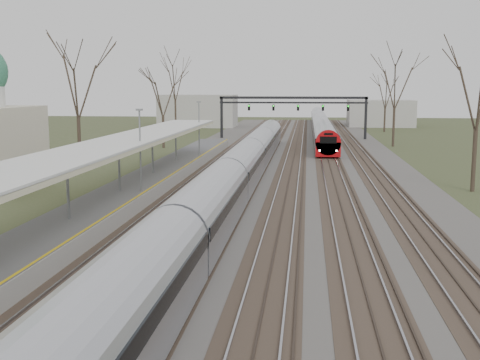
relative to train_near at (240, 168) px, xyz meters
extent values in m
cube|color=#474442|center=(2.50, 12.74, -1.43)|extent=(24.00, 160.00, 0.10)
cube|color=#4C3828|center=(-3.50, 12.74, -1.39)|extent=(2.60, 160.00, 0.06)
cube|color=gray|center=(-4.22, 12.74, -1.32)|extent=(0.07, 160.00, 0.12)
cube|color=gray|center=(-2.78, 12.74, -1.32)|extent=(0.07, 160.00, 0.12)
cube|color=#4C3828|center=(0.00, 12.74, -1.39)|extent=(2.60, 160.00, 0.06)
cube|color=gray|center=(-0.72, 12.74, -1.32)|extent=(0.07, 160.00, 0.12)
cube|color=gray|center=(0.72, 12.74, -1.32)|extent=(0.07, 160.00, 0.12)
cube|color=#4C3828|center=(3.50, 12.74, -1.39)|extent=(2.60, 160.00, 0.06)
cube|color=gray|center=(2.78, 12.74, -1.32)|extent=(0.07, 160.00, 0.12)
cube|color=gray|center=(4.22, 12.74, -1.32)|extent=(0.07, 160.00, 0.12)
cube|color=#4C3828|center=(7.00, 12.74, -1.39)|extent=(2.60, 160.00, 0.06)
cube|color=gray|center=(6.28, 12.74, -1.32)|extent=(0.07, 160.00, 0.12)
cube|color=gray|center=(7.72, 12.74, -1.32)|extent=(0.07, 160.00, 0.12)
cube|color=#4C3828|center=(10.50, 12.74, -1.39)|extent=(2.60, 160.00, 0.06)
cube|color=gray|center=(9.78, 12.74, -1.32)|extent=(0.07, 160.00, 0.12)
cube|color=gray|center=(11.22, 12.74, -1.32)|extent=(0.07, 160.00, 0.12)
cube|color=#9E9B93|center=(-6.55, -4.76, -0.98)|extent=(3.50, 69.00, 1.00)
cylinder|color=slate|center=(-6.55, -16.26, 1.02)|extent=(0.14, 0.14, 3.00)
cylinder|color=slate|center=(-6.55, -8.26, 1.02)|extent=(0.14, 0.14, 3.00)
cylinder|color=slate|center=(-6.55, -0.26, 1.02)|extent=(0.14, 0.14, 3.00)
cylinder|color=slate|center=(-6.55, 7.74, 1.02)|extent=(0.14, 0.14, 3.00)
cube|color=silver|center=(-6.55, -9.26, 2.57)|extent=(4.10, 50.00, 0.12)
cube|color=beige|center=(-6.55, -9.26, 2.40)|extent=(4.10, 50.00, 0.25)
cube|color=black|center=(-7.50, 42.74, 1.52)|extent=(0.35, 0.35, 6.00)
cube|color=black|center=(13.00, 42.74, 1.52)|extent=(0.35, 0.35, 6.00)
cube|color=black|center=(2.75, 42.74, 4.42)|extent=(21.00, 0.35, 0.35)
cube|color=black|center=(2.75, 42.74, 3.72)|extent=(21.00, 0.25, 0.25)
cube|color=black|center=(-3.50, 42.54, 3.02)|extent=(0.32, 0.22, 0.85)
sphere|color=#0CFF19|center=(-3.50, 42.40, 3.27)|extent=(0.16, 0.16, 0.16)
cube|color=black|center=(0.00, 42.54, 3.02)|extent=(0.32, 0.22, 0.85)
sphere|color=#0CFF19|center=(0.00, 42.40, 3.27)|extent=(0.16, 0.16, 0.16)
cube|color=black|center=(3.50, 42.54, 3.02)|extent=(0.32, 0.22, 0.85)
sphere|color=#0CFF19|center=(3.50, 42.40, 3.27)|extent=(0.16, 0.16, 0.16)
cube|color=black|center=(7.00, 42.54, 3.02)|extent=(0.32, 0.22, 0.85)
sphere|color=#0CFF19|center=(7.00, 42.40, 3.27)|extent=(0.16, 0.16, 0.16)
cube|color=black|center=(10.50, 42.54, 3.02)|extent=(0.32, 0.22, 0.85)
sphere|color=#0CFF19|center=(10.50, 42.40, 3.27)|extent=(0.16, 0.16, 0.16)
cylinder|color=#2D231C|center=(-14.50, 5.74, 1.00)|extent=(0.30, 0.30, 4.95)
cylinder|color=#2D231C|center=(16.50, -0.26, 0.77)|extent=(0.30, 0.30, 4.50)
cube|color=#ABADB5|center=(0.00, 0.24, -0.38)|extent=(2.55, 75.00, 1.60)
cylinder|color=#ABADB5|center=(0.00, 0.24, 0.27)|extent=(2.60, 74.70, 2.60)
cube|color=black|center=(0.00, 0.24, 0.37)|extent=(2.62, 74.40, 0.55)
cube|color=black|center=(0.00, 0.24, -1.30)|extent=(1.80, 74.00, 0.35)
cube|color=#ABADB5|center=(7.00, 55.62, -0.38)|extent=(2.55, 75.00, 1.60)
cylinder|color=#ABADB5|center=(7.00, 55.62, 0.27)|extent=(2.60, 74.70, 2.60)
cube|color=black|center=(7.00, 55.62, 0.37)|extent=(2.62, 74.40, 0.55)
cube|color=#A2090C|center=(7.00, 18.22, -0.43)|extent=(2.55, 0.50, 1.50)
cylinder|color=#A2090C|center=(7.00, 18.27, 0.27)|extent=(2.60, 0.60, 2.60)
cube|color=black|center=(7.00, 18.00, 0.57)|extent=(1.70, 0.12, 0.70)
sphere|color=white|center=(6.15, 18.02, -0.53)|extent=(0.22, 0.22, 0.22)
sphere|color=white|center=(7.85, 18.02, -0.53)|extent=(0.22, 0.22, 0.22)
cube|color=black|center=(7.00, 55.62, -1.30)|extent=(1.80, 74.00, 0.35)
camera|label=1|loc=(4.85, -43.61, 5.83)|focal=45.00mm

